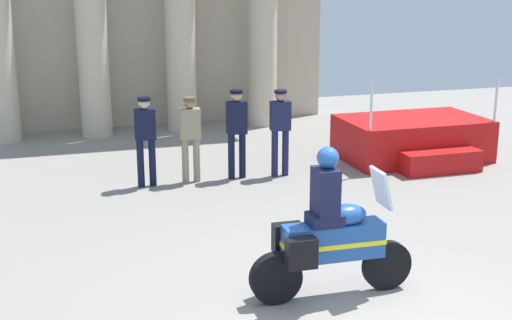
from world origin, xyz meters
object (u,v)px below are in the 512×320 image
at_px(motorcycle_with_rider, 328,236).
at_px(officer_in_row_3, 280,126).
at_px(officer_in_row_0, 145,134).
at_px(officer_in_row_2, 237,127).
at_px(reviewing_stand, 414,140).
at_px(officer_in_row_1, 190,132).

bearing_deg(motorcycle_with_rider, officer_in_row_3, 78.64).
bearing_deg(officer_in_row_0, officer_in_row_2, -174.67).
relative_size(officer_in_row_0, officer_in_row_2, 0.97).
distance_m(officer_in_row_0, officer_in_row_2, 1.75).
xyz_separation_m(reviewing_stand, officer_in_row_2, (-3.98, -0.26, 0.59)).
bearing_deg(officer_in_row_0, reviewing_stand, -172.49).
relative_size(officer_in_row_2, motorcycle_with_rider, 0.82).
relative_size(officer_in_row_1, motorcycle_with_rider, 0.78).
relative_size(officer_in_row_3, motorcycle_with_rider, 0.81).
height_order(reviewing_stand, motorcycle_with_rider, motorcycle_with_rider).
bearing_deg(officer_in_row_1, reviewing_stand, -172.36).
relative_size(reviewing_stand, motorcycle_with_rider, 1.43).
relative_size(officer_in_row_0, officer_in_row_1, 1.03).
height_order(reviewing_stand, officer_in_row_2, reviewing_stand).
bearing_deg(officer_in_row_2, officer_in_row_1, 4.03).
bearing_deg(reviewing_stand, officer_in_row_2, -176.22).
bearing_deg(officer_in_row_2, officer_in_row_0, 5.33).
relative_size(officer_in_row_2, officer_in_row_3, 1.01).
distance_m(officer_in_row_2, motorcycle_with_rider, 5.32).
bearing_deg(reviewing_stand, officer_in_row_1, -177.03).
bearing_deg(officer_in_row_1, motorcycle_with_rider, 100.42).
bearing_deg(motorcycle_with_rider, officer_in_row_1, 97.49).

